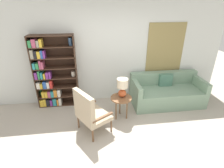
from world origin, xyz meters
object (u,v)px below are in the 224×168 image
object	(u,v)px
armchair	(89,111)
table_lamp	(122,87)
couch	(166,92)
side_table	(121,100)
bookshelf	(51,75)

from	to	relation	value
armchair	table_lamp	xyz separation A→B (m)	(0.79, 0.48, 0.28)
table_lamp	couch	bearing A→B (deg)	20.41
side_table	bookshelf	bearing A→B (deg)	153.90
armchair	bookshelf	bearing A→B (deg)	126.21
couch	bookshelf	bearing A→B (deg)	174.55
bookshelf	side_table	xyz separation A→B (m)	(1.69, -0.83, -0.37)
couch	side_table	xyz separation A→B (m)	(-1.37, -0.54, 0.18)
armchair	table_lamp	distance (m)	0.96
side_table	table_lamp	size ratio (longest dim) A/B	1.21
table_lamp	bookshelf	bearing A→B (deg)	155.34
side_table	table_lamp	xyz separation A→B (m)	(0.03, 0.04, 0.33)
armchair	couch	size ratio (longest dim) A/B	0.53
bookshelf	table_lamp	size ratio (longest dim) A/B	4.11
bookshelf	armchair	xyz separation A→B (m)	(0.93, -1.27, -0.32)
bookshelf	side_table	distance (m)	1.92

